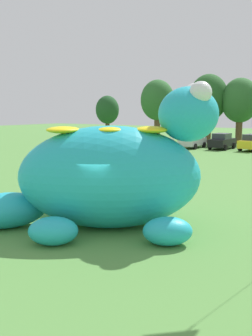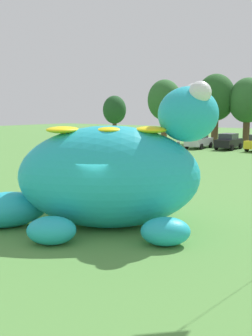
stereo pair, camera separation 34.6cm
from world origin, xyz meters
name	(u,v)px [view 2 (the right image)]	position (x,y,z in m)	size (l,w,h in m)	color
ground_plane	(93,228)	(0.00, 0.00, 0.00)	(160.00, 160.00, 0.00)	#568E42
giant_inflatable_creature	(109,175)	(0.33, 0.51, 1.89)	(8.05, 8.92, 5.17)	#23B2C6
car_silver	(199,141)	(-10.02, 29.43, 0.86)	(2.03, 4.15, 1.72)	#B7BABF
car_black	(229,141)	(-6.87, 30.17, 0.86)	(1.94, 4.10, 1.72)	black
tree_far_left	(115,110)	(-28.58, 38.25, 4.18)	(3.60, 3.60, 6.39)	brown
tree_left	(164,100)	(-19.77, 38.42, 5.52)	(4.76, 4.76, 8.45)	brown
tree_mid_left	(216,98)	(-11.56, 37.23, 5.70)	(4.91, 4.91, 8.72)	brown
tree_centre_left	(247,101)	(-7.73, 38.00, 5.32)	(4.58, 4.58, 8.13)	brown
spectator_mid_field	(179,142)	(-10.65, 25.94, 0.85)	(0.38, 0.26, 1.71)	#2D334C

